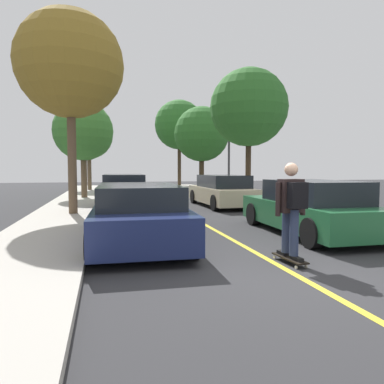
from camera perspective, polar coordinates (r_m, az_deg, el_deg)
name	(u,v)px	position (r m, az deg, el deg)	size (l,w,h in m)	color
ground	(288,271)	(6.03, 15.26, -12.17)	(80.00, 80.00, 0.00)	#2D2D30
center_line	(214,229)	(9.63, 3.51, -6.04)	(0.12, 39.20, 0.01)	gold
parked_car_left_nearest	(139,214)	(7.79, -8.60, -3.56)	(2.14, 4.45, 1.30)	navy
parked_car_left_near	(124,193)	(14.02, -11.01, -0.13)	(1.90, 4.32, 1.43)	navy
parked_car_right_nearest	(309,208)	(9.34, 18.44, -2.48)	(1.98, 4.59, 1.35)	#1E5B33
parked_car_right_near	(222,191)	(15.47, 4.90, 0.16)	(1.95, 4.66, 1.37)	#BCAD89
street_tree_left_nearest	(70,65)	(12.98, -19.11, 18.83)	(3.51, 3.51, 6.70)	brown
street_tree_left_near	(83,131)	(19.52, -17.18, 9.36)	(3.10, 3.10, 5.03)	brown
street_tree_left_far	(89,135)	(26.54, -16.35, 8.80)	(3.39, 3.39, 5.60)	brown
street_tree_right_nearest	(249,108)	(17.51, 9.17, 13.29)	(3.71, 3.71, 6.28)	#3D2D1E
street_tree_right_near	(202,134)	(25.35, 1.56, 9.31)	(3.89, 3.89, 5.91)	#3D2D1E
street_tree_right_far	(179,125)	(32.95, -2.07, 10.78)	(4.51, 4.51, 7.79)	#3D2D1E
streetlamp	(229,135)	(19.88, 6.01, 9.14)	(0.36, 0.24, 5.93)	#38383D
skateboard	(290,258)	(6.46, 15.49, -10.29)	(0.27, 0.85, 0.10)	black
skateboarder	(292,204)	(6.27, 15.82, -1.96)	(0.58, 0.70, 1.64)	black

